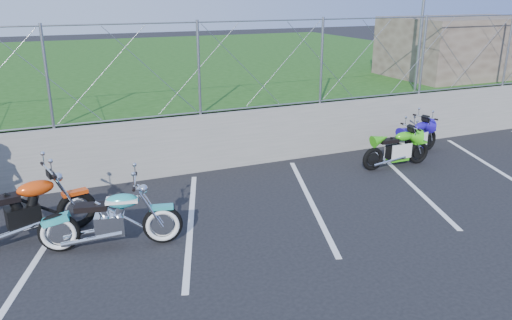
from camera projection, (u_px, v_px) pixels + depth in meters
name	position (u px, v px, depth m)	size (l,w,h in m)	color
ground	(208.00, 247.00, 7.90)	(90.00, 90.00, 0.00)	black
retaining_wall	(157.00, 148.00, 10.74)	(30.00, 0.22, 1.30)	slate
grass_field	(101.00, 78.00, 19.45)	(30.00, 20.00, 1.30)	#1B4512
stone_building	(467.00, 46.00, 15.91)	(5.00, 3.00, 1.80)	brown
chain_link_fence	(152.00, 71.00, 10.22)	(28.00, 0.03, 2.00)	gray
sign_pole	(420.00, 34.00, 13.09)	(0.08, 0.08, 3.00)	gray
parking_lines	(253.00, 211.00, 9.22)	(18.29, 4.31, 0.01)	silver
cruiser_turquoise	(113.00, 221.00, 7.78)	(2.18, 0.73, 1.10)	black
naked_orange	(26.00, 213.00, 7.97)	(2.27, 0.79, 1.15)	black
sportbike_green	(397.00, 150.00, 11.43)	(1.80, 0.64, 0.93)	black
sportbike_blue	(416.00, 139.00, 12.29)	(1.74, 0.70, 0.92)	black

